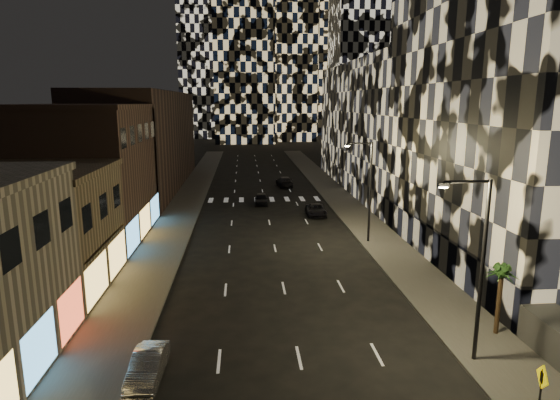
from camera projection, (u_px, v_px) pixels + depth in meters
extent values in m
cube|color=#47443F|center=(187.00, 200.00, 60.77)|extent=(4.00, 120.00, 0.15)
cube|color=#47443F|center=(339.00, 198.00, 62.29)|extent=(4.00, 120.00, 0.15)
cube|color=#4C4C47|center=(204.00, 200.00, 60.93)|extent=(0.20, 120.00, 0.15)
cube|color=#4C4C47|center=(324.00, 198.00, 62.13)|extent=(0.20, 120.00, 0.15)
cube|color=#796548|center=(29.00, 234.00, 31.13)|extent=(10.00, 10.00, 8.00)
cube|color=#4D362C|center=(87.00, 175.00, 42.92)|extent=(10.00, 15.00, 12.00)
cube|color=#4D362C|center=(145.00, 141.00, 68.56)|extent=(10.00, 40.00, 14.00)
cube|color=#232326|center=(538.00, 123.00, 35.92)|extent=(16.00, 25.00, 22.00)
cube|color=#383838|center=(432.00, 244.00, 37.29)|extent=(0.60, 25.00, 3.00)
cube|color=#232326|center=(399.00, 127.00, 68.04)|extent=(16.00, 40.00, 18.00)
cylinder|color=black|center=(482.00, 273.00, 22.22)|extent=(0.20, 0.20, 9.00)
cylinder|color=black|center=(467.00, 182.00, 21.22)|extent=(2.20, 0.14, 0.14)
cube|color=black|center=(443.00, 185.00, 21.17)|extent=(0.50, 0.25, 0.18)
cube|color=#FFEAB2|center=(443.00, 187.00, 21.19)|extent=(0.35, 0.18, 0.06)
cylinder|color=black|center=(370.00, 193.00, 41.73)|extent=(0.20, 0.20, 9.00)
cylinder|color=black|center=(360.00, 143.00, 40.74)|extent=(2.20, 0.14, 0.14)
cube|color=black|center=(347.00, 145.00, 40.68)|extent=(0.50, 0.25, 0.18)
cube|color=#FFEAB2|center=(347.00, 146.00, 40.70)|extent=(0.35, 0.18, 0.06)
imported|color=#959499|center=(148.00, 366.00, 21.58)|extent=(1.49, 3.93, 1.28)
imported|color=black|center=(261.00, 199.00, 58.36)|extent=(1.77, 4.12, 1.38)
imported|color=black|center=(284.00, 181.00, 70.90)|extent=(2.48, 5.27, 1.49)
imported|color=black|center=(316.00, 210.00, 52.72)|extent=(2.26, 4.61, 1.26)
cube|color=#EAC400|center=(542.00, 377.00, 17.30)|extent=(0.25, 0.97, 0.98)
cube|color=black|center=(542.00, 377.00, 17.30)|extent=(0.07, 0.25, 0.45)
cylinder|color=#47331E|center=(499.00, 304.00, 25.37)|extent=(0.26, 0.26, 3.41)
sphere|color=#214819|center=(502.00, 271.00, 24.98)|extent=(0.75, 0.75, 0.75)
cone|color=#214819|center=(505.00, 271.00, 25.11)|extent=(1.48, 0.84, 0.90)
cone|color=#214819|center=(501.00, 270.00, 25.25)|extent=(0.70, 1.51, 0.90)
cone|color=#214819|center=(497.00, 271.00, 25.19)|extent=(1.10, 1.38, 0.90)
cone|color=#214819|center=(497.00, 272.00, 24.99)|extent=(1.49, 0.38, 0.90)
cone|color=#214819|center=(501.00, 274.00, 24.79)|extent=(1.21, 1.30, 0.90)
cone|color=#214819|center=(505.00, 274.00, 24.74)|extent=(0.54, 1.51, 0.90)
cone|color=#214819|center=(507.00, 273.00, 24.89)|extent=(1.44, 0.98, 0.90)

